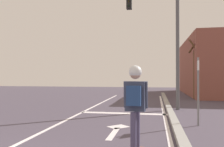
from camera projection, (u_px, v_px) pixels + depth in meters
lane_line_center at (72, 117)px, 8.74m from camera, size 0.12×20.00×0.01m
lane_line_curbside at (165, 120)px, 8.13m from camera, size 0.12×20.00×0.01m
stop_bar at (124, 113)px, 9.65m from camera, size 3.51×0.40×0.01m
lane_arrow_stem at (113, 133)px, 6.27m from camera, size 0.16×1.40×0.01m
lane_arrow_head at (118, 127)px, 7.11m from camera, size 0.71×0.71×0.01m
curb_strip at (173, 119)px, 8.09m from camera, size 0.24×24.00×0.14m
skater at (135, 98)px, 4.43m from camera, size 0.46×0.62×1.64m
traffic_signal_mast at (157, 25)px, 10.93m from camera, size 4.48×0.34×5.77m
street_sign_post at (198, 81)px, 7.28m from camera, size 0.09×0.44×2.09m
roadside_tree at (196, 72)px, 15.57m from camera, size 0.98×1.00×3.94m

